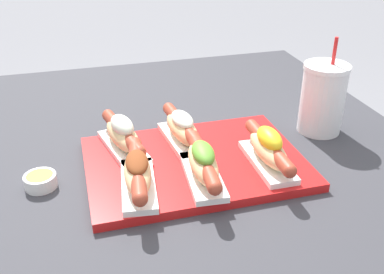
{
  "coord_description": "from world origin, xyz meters",
  "views": [
    {
      "loc": [
        -0.17,
        -0.87,
        1.24
      ],
      "look_at": [
        0.04,
        -0.11,
        0.81
      ],
      "focal_mm": 42.0,
      "sensor_mm": 36.0,
      "label": 1
    }
  ],
  "objects_px": {
    "hot_dog_1": "(203,163)",
    "hot_dog_4": "(182,129)",
    "hot_dog_0": "(138,172)",
    "drink_cup": "(323,98)",
    "sauce_bowl": "(40,180)",
    "hot_dog_3": "(123,135)",
    "serving_tray": "(195,163)",
    "hot_dog_2": "(269,149)"
  },
  "relations": [
    {
      "from": "serving_tray",
      "to": "hot_dog_1",
      "type": "bearing_deg",
      "value": -93.74
    },
    {
      "from": "hot_dog_3",
      "to": "sauce_bowl",
      "type": "distance_m",
      "value": 0.18
    },
    {
      "from": "hot_dog_1",
      "to": "hot_dog_3",
      "type": "distance_m",
      "value": 0.19
    },
    {
      "from": "hot_dog_4",
      "to": "sauce_bowl",
      "type": "height_order",
      "value": "hot_dog_4"
    },
    {
      "from": "hot_dog_3",
      "to": "drink_cup",
      "type": "relative_size",
      "value": 0.93
    },
    {
      "from": "serving_tray",
      "to": "hot_dog_4",
      "type": "relative_size",
      "value": 2.07
    },
    {
      "from": "drink_cup",
      "to": "hot_dog_3",
      "type": "bearing_deg",
      "value": -179.87
    },
    {
      "from": "hot_dog_0",
      "to": "drink_cup",
      "type": "relative_size",
      "value": 0.94
    },
    {
      "from": "serving_tray",
      "to": "drink_cup",
      "type": "bearing_deg",
      "value": 13.32
    },
    {
      "from": "hot_dog_3",
      "to": "drink_cup",
      "type": "xyz_separation_m",
      "value": [
        0.45,
        0.0,
        0.03
      ]
    },
    {
      "from": "hot_dog_1",
      "to": "sauce_bowl",
      "type": "height_order",
      "value": "hot_dog_1"
    },
    {
      "from": "serving_tray",
      "to": "hot_dog_3",
      "type": "relative_size",
      "value": 2.11
    },
    {
      "from": "hot_dog_0",
      "to": "drink_cup",
      "type": "bearing_deg",
      "value": 17.98
    },
    {
      "from": "hot_dog_2",
      "to": "hot_dog_3",
      "type": "distance_m",
      "value": 0.3
    },
    {
      "from": "hot_dog_4",
      "to": "sauce_bowl",
      "type": "xyz_separation_m",
      "value": [
        -0.29,
        -0.06,
        -0.04
      ]
    },
    {
      "from": "hot_dog_0",
      "to": "serving_tray",
      "type": "bearing_deg",
      "value": 28.8
    },
    {
      "from": "hot_dog_3",
      "to": "hot_dog_4",
      "type": "distance_m",
      "value": 0.13
    },
    {
      "from": "hot_dog_0",
      "to": "hot_dog_2",
      "type": "distance_m",
      "value": 0.26
    },
    {
      "from": "serving_tray",
      "to": "sauce_bowl",
      "type": "distance_m",
      "value": 0.3
    },
    {
      "from": "hot_dog_0",
      "to": "hot_dog_4",
      "type": "distance_m",
      "value": 0.19
    },
    {
      "from": "serving_tray",
      "to": "hot_dog_1",
      "type": "distance_m",
      "value": 0.08
    },
    {
      "from": "hot_dog_2",
      "to": "hot_dog_1",
      "type": "bearing_deg",
      "value": -174.12
    },
    {
      "from": "serving_tray",
      "to": "hot_dog_0",
      "type": "bearing_deg",
      "value": -151.2
    },
    {
      "from": "drink_cup",
      "to": "hot_dog_0",
      "type": "bearing_deg",
      "value": -162.02
    },
    {
      "from": "hot_dog_1",
      "to": "hot_dog_4",
      "type": "bearing_deg",
      "value": 90.64
    },
    {
      "from": "serving_tray",
      "to": "drink_cup",
      "type": "distance_m",
      "value": 0.34
    },
    {
      "from": "hot_dog_2",
      "to": "sauce_bowl",
      "type": "relative_size",
      "value": 3.47
    },
    {
      "from": "hot_dog_2",
      "to": "sauce_bowl",
      "type": "height_order",
      "value": "hot_dog_2"
    },
    {
      "from": "hot_dog_0",
      "to": "hot_dog_2",
      "type": "xyz_separation_m",
      "value": [
        0.26,
        0.01,
        0.0
      ]
    },
    {
      "from": "hot_dog_2",
      "to": "drink_cup",
      "type": "height_order",
      "value": "drink_cup"
    },
    {
      "from": "serving_tray",
      "to": "hot_dog_0",
      "type": "xyz_separation_m",
      "value": [
        -0.13,
        -0.07,
        0.04
      ]
    },
    {
      "from": "hot_dog_4",
      "to": "hot_dog_2",
      "type": "bearing_deg",
      "value": -43.41
    },
    {
      "from": "hot_dog_2",
      "to": "hot_dog_4",
      "type": "height_order",
      "value": "hot_dog_2"
    },
    {
      "from": "hot_dog_3",
      "to": "hot_dog_4",
      "type": "xyz_separation_m",
      "value": [
        0.13,
        -0.0,
        -0.0
      ]
    },
    {
      "from": "hot_dog_3",
      "to": "sauce_bowl",
      "type": "bearing_deg",
      "value": -158.42
    },
    {
      "from": "hot_dog_4",
      "to": "drink_cup",
      "type": "distance_m",
      "value": 0.33
    },
    {
      "from": "serving_tray",
      "to": "hot_dog_2",
      "type": "xyz_separation_m",
      "value": [
        0.13,
        -0.06,
        0.04
      ]
    },
    {
      "from": "hot_dog_2",
      "to": "hot_dog_4",
      "type": "xyz_separation_m",
      "value": [
        -0.14,
        0.13,
        -0.0
      ]
    },
    {
      "from": "hot_dog_0",
      "to": "hot_dog_1",
      "type": "height_order",
      "value": "hot_dog_1"
    },
    {
      "from": "hot_dog_4",
      "to": "drink_cup",
      "type": "xyz_separation_m",
      "value": [
        0.33,
        0.0,
        0.03
      ]
    },
    {
      "from": "hot_dog_1",
      "to": "hot_dog_4",
      "type": "xyz_separation_m",
      "value": [
        -0.0,
        0.15,
        -0.0
      ]
    },
    {
      "from": "sauce_bowl",
      "to": "drink_cup",
      "type": "bearing_deg",
      "value": 6.16
    }
  ]
}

